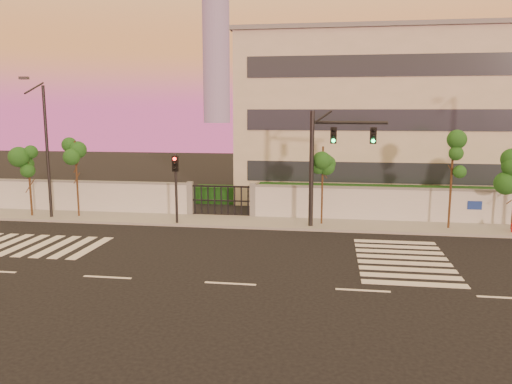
% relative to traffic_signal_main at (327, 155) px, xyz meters
% --- Properties ---
extents(ground, '(120.00, 120.00, 0.00)m').
position_rel_traffic_signal_main_xyz_m(ground, '(-3.49, -9.76, -4.17)').
color(ground, black).
rests_on(ground, ground).
extents(sidewalk, '(60.00, 3.00, 0.15)m').
position_rel_traffic_signal_main_xyz_m(sidewalk, '(-3.49, 0.74, -4.09)').
color(sidewalk, gray).
rests_on(sidewalk, ground).
extents(perimeter_wall, '(60.00, 0.36, 2.20)m').
position_rel_traffic_signal_main_xyz_m(perimeter_wall, '(-3.39, 2.24, -3.10)').
color(perimeter_wall, '#B6B9BE').
rests_on(perimeter_wall, ground).
extents(hedge_row, '(41.00, 4.25, 1.80)m').
position_rel_traffic_signal_main_xyz_m(hedge_row, '(-2.33, 4.98, -3.35)').
color(hedge_row, '#103612').
rests_on(hedge_row, ground).
extents(institutional_building, '(24.40, 12.40, 12.25)m').
position_rel_traffic_signal_main_xyz_m(institutional_building, '(5.51, 12.23, 1.99)').
color(institutional_building, '#B7B29B').
rests_on(institutional_building, ground).
extents(distant_skyscraper, '(16.00, 16.00, 118.00)m').
position_rel_traffic_signal_main_xyz_m(distant_skyscraper, '(-68.49, 270.24, 57.82)').
color(distant_skyscraper, slate).
rests_on(distant_skyscraper, ground).
extents(road_markings, '(57.00, 7.62, 0.02)m').
position_rel_traffic_signal_main_xyz_m(road_markings, '(-5.07, -6.00, -4.16)').
color(road_markings, silver).
rests_on(road_markings, ground).
extents(street_tree_b, '(1.61, 1.28, 4.42)m').
position_rel_traffic_signal_main_xyz_m(street_tree_b, '(-18.13, 0.33, -0.91)').
color(street_tree_b, '#382314').
rests_on(street_tree_b, ground).
extents(street_tree_c, '(1.37, 1.09, 4.79)m').
position_rel_traffic_signal_main_xyz_m(street_tree_c, '(-15.16, 0.62, -0.64)').
color(street_tree_c, '#382314').
rests_on(street_tree_c, ground).
extents(street_tree_d, '(1.38, 1.10, 4.60)m').
position_rel_traffic_signal_main_xyz_m(street_tree_d, '(-0.20, 0.69, -0.78)').
color(street_tree_d, '#382314').
rests_on(street_tree_d, ground).
extents(street_tree_e, '(1.49, 1.19, 5.43)m').
position_rel_traffic_signal_main_xyz_m(street_tree_e, '(6.81, 0.65, -0.18)').
color(street_tree_e, '#382314').
rests_on(street_tree_e, ground).
extents(traffic_signal_main, '(4.15, 0.87, 6.59)m').
position_rel_traffic_signal_main_xyz_m(traffic_signal_main, '(0.00, 0.00, 0.00)').
color(traffic_signal_main, black).
rests_on(traffic_signal_main, ground).
extents(traffic_signal_secondary, '(0.32, 0.33, 4.17)m').
position_rel_traffic_signal_main_xyz_m(traffic_signal_secondary, '(-8.56, -0.41, -1.52)').
color(traffic_signal_secondary, black).
rests_on(traffic_signal_secondary, ground).
extents(streetlight_west, '(0.51, 2.04, 8.46)m').
position_rel_traffic_signal_main_xyz_m(streetlight_west, '(-16.71, -0.09, 0.41)').
color(streetlight_west, black).
rests_on(streetlight_west, ground).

